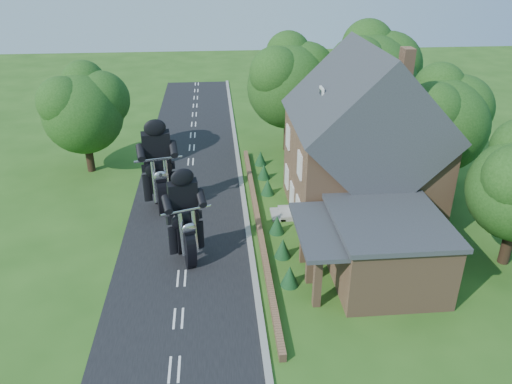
{
  "coord_description": "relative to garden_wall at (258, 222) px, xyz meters",
  "views": [
    {
      "loc": [
        1.95,
        -20.65,
        14.95
      ],
      "look_at": [
        4.07,
        3.76,
        2.8
      ],
      "focal_mm": 35.0,
      "sensor_mm": 36.0,
      "label": 1
    }
  ],
  "objects": [
    {
      "name": "shrub_f",
      "position": [
        1.0,
        9.0,
        0.35
      ],
      "size": [
        0.9,
        0.9,
        1.1
      ],
      "primitive_type": "cone",
      "color": "#113519",
      "rests_on": "ground"
    },
    {
      "name": "shrub_c",
      "position": [
        1.0,
        -1.0,
        0.35
      ],
      "size": [
        0.9,
        0.9,
        1.1
      ],
      "primitive_type": "cone",
      "color": "#113519",
      "rests_on": "ground"
    },
    {
      "name": "tree_far_road",
      "position": [
        -11.16,
        9.11,
        4.64
      ],
      "size": [
        6.08,
        5.6,
        7.84
      ],
      "color": "black",
      "rests_on": "ground"
    },
    {
      "name": "ground",
      "position": [
        -4.3,
        -5.0,
        -0.2
      ],
      "size": [
        120.0,
        120.0,
        0.0
      ],
      "primitive_type": "plane",
      "color": "#275217",
      "rests_on": "ground"
    },
    {
      "name": "shrub_e",
      "position": [
        1.0,
        6.5,
        0.35
      ],
      "size": [
        0.9,
        0.9,
        1.1
      ],
      "primitive_type": "cone",
      "color": "#113519",
      "rests_on": "ground"
    },
    {
      "name": "motorcycle_lead",
      "position": [
        -4.07,
        -3.43,
        0.6
      ],
      "size": [
        0.97,
        1.78,
        1.61
      ],
      "primitive_type": null,
      "rotation": [
        0.0,
        0.0,
        3.47
      ],
      "color": "black",
      "rests_on": "ground"
    },
    {
      "name": "tree_house_right",
      "position": [
        12.35,
        3.62,
        4.99
      ],
      "size": [
        6.51,
        6.0,
        8.4
      ],
      "color": "black",
      "rests_on": "ground"
    },
    {
      "name": "shrub_d",
      "position": [
        1.0,
        4.0,
        0.35
      ],
      "size": [
        0.9,
        0.9,
        1.1
      ],
      "primitive_type": "cone",
      "color": "#113519",
      "rests_on": "ground"
    },
    {
      "name": "road",
      "position": [
        -4.3,
        -5.0,
        -0.19
      ],
      "size": [
        7.0,
        80.0,
        0.02
      ],
      "primitive_type": "cube",
      "color": "black",
      "rests_on": "ground"
    },
    {
      "name": "kerb",
      "position": [
        -0.65,
        -5.0,
        -0.14
      ],
      "size": [
        0.3,
        80.0,
        0.12
      ],
      "primitive_type": "cube",
      "color": "gray",
      "rests_on": "ground"
    },
    {
      "name": "motorcycle_follow",
      "position": [
        -5.86,
        2.48,
        0.69
      ],
      "size": [
        0.89,
        1.98,
        1.79
      ],
      "primitive_type": null,
      "rotation": [
        0.0,
        0.0,
        3.36
      ],
      "color": "black",
      "rests_on": "ground"
    },
    {
      "name": "house",
      "position": [
        6.19,
        1.0,
        4.14
      ],
      "size": [
        9.54,
        8.64,
        10.24
      ],
      "color": "#886245",
      "rests_on": "ground"
    },
    {
      "name": "shrub_b",
      "position": [
        1.0,
        -3.5,
        0.35
      ],
      "size": [
        0.9,
        0.9,
        1.1
      ],
      "primitive_type": "cone",
      "color": "#113519",
      "rests_on": "ground"
    },
    {
      "name": "tree_behind_left",
      "position": [
        3.86,
        12.13,
        5.53
      ],
      "size": [
        6.94,
        6.4,
        9.16
      ],
      "color": "black",
      "rests_on": "ground"
    },
    {
      "name": "garden_wall",
      "position": [
        0.0,
        0.0,
        0.0
      ],
      "size": [
        0.3,
        22.0,
        0.4
      ],
      "primitive_type": "cube",
      "color": "#886245",
      "rests_on": "ground"
    },
    {
      "name": "shrub_a",
      "position": [
        1.0,
        -6.0,
        0.35
      ],
      "size": [
        0.9,
        0.9,
        1.1
      ],
      "primitive_type": "cone",
      "color": "#113519",
      "rests_on": "ground"
    },
    {
      "name": "tree_behind_house",
      "position": [
        9.88,
        11.14,
        6.03
      ],
      "size": [
        7.81,
        7.2,
        10.08
      ],
      "color": "black",
      "rests_on": "ground"
    },
    {
      "name": "annex",
      "position": [
        5.57,
        -5.8,
        1.57
      ],
      "size": [
        7.05,
        5.94,
        3.44
      ],
      "color": "#886245",
      "rests_on": "ground"
    }
  ]
}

